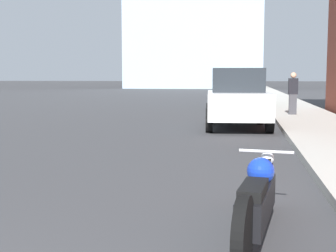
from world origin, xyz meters
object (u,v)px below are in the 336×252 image
(parked_car_white, at_px, (237,99))
(pedestrian, at_px, (293,93))
(motorcycle, at_px, (257,199))
(parked_car_green, at_px, (241,92))
(parked_car_blue, at_px, (242,86))

(parked_car_white, xyz_separation_m, pedestrian, (2.08, 3.94, 0.06))
(motorcycle, xyz_separation_m, parked_car_green, (-0.33, 20.74, 0.43))
(motorcycle, distance_m, pedestrian, 14.16)
(motorcycle, relative_size, pedestrian, 1.53)
(parked_car_green, xyz_separation_m, pedestrian, (2.03, -6.69, 0.17))
(parked_car_white, height_order, parked_car_green, parked_car_white)
(motorcycle, relative_size, parked_car_white, 0.60)
(motorcycle, height_order, pedestrian, pedestrian)
(parked_car_blue, bearing_deg, parked_car_green, -89.70)
(parked_car_blue, distance_m, pedestrian, 18.58)
(parked_car_white, distance_m, pedestrian, 4.46)
(pedestrian, bearing_deg, parked_car_blue, 96.40)
(parked_car_blue, xyz_separation_m, pedestrian, (2.07, -18.46, 0.08))
(parked_car_green, height_order, pedestrian, pedestrian)
(parked_car_white, distance_m, parked_car_green, 10.63)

